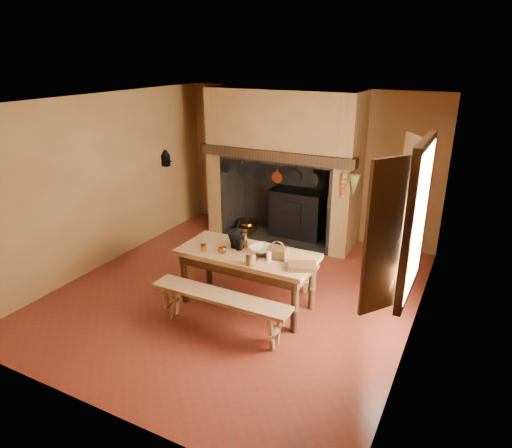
{
  "coord_description": "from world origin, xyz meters",
  "views": [
    {
      "loc": [
        3.01,
        -5.29,
        3.4
      ],
      "look_at": [
        0.15,
        0.3,
        1.02
      ],
      "focal_mm": 32.0,
      "sensor_mm": 36.0,
      "label": 1
    }
  ],
  "objects": [
    {
      "name": "ceiling",
      "position": [
        0.0,
        0.0,
        2.8
      ],
      "size": [
        5.5,
        5.5,
        0.0
      ],
      "primitive_type": "plane",
      "rotation": [
        3.14,
        0.0,
        0.0
      ],
      "color": "silver",
      "rests_on": "back_wall"
    },
    {
      "name": "wall_coffee_mill",
      "position": [
        -2.42,
        1.55,
        1.52
      ],
      "size": [
        0.23,
        0.16,
        0.31
      ],
      "color": "black",
      "rests_on": "wall_left"
    },
    {
      "name": "brass_cup",
      "position": [
        0.04,
        -0.47,
        0.87
      ],
      "size": [
        0.14,
        0.14,
        0.09
      ],
      "primitive_type": "imported",
      "rotation": [
        0.0,
        0.0,
        -0.26
      ],
      "color": "#BD782B",
      "rests_on": "work_table"
    },
    {
      "name": "bench_front",
      "position": [
        0.31,
        -1.0,
        0.4
      ],
      "size": [
        1.89,
        0.33,
        0.53
      ],
      "color": "#AD784F",
      "rests_on": "floor"
    },
    {
      "name": "brass_mug_b",
      "position": [
        0.2,
        -0.15,
        0.87
      ],
      "size": [
        0.09,
        0.09,
        0.09
      ],
      "primitive_type": "cylinder",
      "rotation": [
        0.0,
        0.0,
        -0.03
      ],
      "color": "#BD782B",
      "rests_on": "work_table"
    },
    {
      "name": "hanging_pans",
      "position": [
        -0.34,
        1.81,
        1.36
      ],
      "size": [
        1.92,
        0.29,
        0.27
      ],
      "color": "black",
      "rests_on": "chimney_breast"
    },
    {
      "name": "wall_right",
      "position": [
        2.5,
        0.0,
        1.4
      ],
      "size": [
        0.02,
        5.5,
        2.8
      ],
      "primitive_type": "cube",
      "color": "olive",
      "rests_on": "floor"
    },
    {
      "name": "window",
      "position": [
        2.35,
        -0.4,
        1.7
      ],
      "size": [
        0.39,
        1.75,
        1.76
      ],
      "color": "white",
      "rests_on": "wall_right"
    },
    {
      "name": "herb_bunch",
      "position": [
        1.18,
        1.79,
        1.38
      ],
      "size": [
        0.2,
        0.2,
        0.35
      ],
      "primitive_type": "cone",
      "rotation": [
        3.14,
        0.0,
        0.0
      ],
      "color": "brown",
      "rests_on": "chimney_breast"
    },
    {
      "name": "coffee_grinder",
      "position": [
        0.1,
        -0.08,
        0.91
      ],
      "size": [
        0.19,
        0.15,
        0.21
      ],
      "rotation": [
        0.0,
        0.0,
        -0.14
      ],
      "color": "#3A2512",
      "rests_on": "work_table"
    },
    {
      "name": "floor",
      "position": [
        0.0,
        0.0,
        0.0
      ],
      "size": [
        5.5,
        5.5,
        0.0
      ],
      "primitive_type": "plane",
      "color": "maroon",
      "rests_on": "ground"
    },
    {
      "name": "wall_front",
      "position": [
        0.0,
        -2.75,
        1.4
      ],
      "size": [
        5.0,
        0.02,
        2.8
      ],
      "primitive_type": "cube",
      "color": "olive",
      "rests_on": "floor"
    },
    {
      "name": "back_wall",
      "position": [
        0.0,
        2.75,
        1.4
      ],
      "size": [
        5.0,
        0.02,
        2.8
      ],
      "primitive_type": "cube",
      "color": "olive",
      "rests_on": "floor"
    },
    {
      "name": "bench_back",
      "position": [
        0.31,
        0.46,
        0.32
      ],
      "size": [
        1.52,
        0.27,
        0.43
      ],
      "color": "#AD784F",
      "rests_on": "floor"
    },
    {
      "name": "onion_string",
      "position": [
        1.0,
        1.79,
        1.33
      ],
      "size": [
        0.12,
        0.1,
        0.46
      ],
      "primitive_type": null,
      "color": "#94481B",
      "rests_on": "chimney_breast"
    },
    {
      "name": "chimney_breast",
      "position": [
        -0.3,
        2.31,
        1.81
      ],
      "size": [
        2.95,
        0.96,
        2.8
      ],
      "color": "olive",
      "rests_on": "floor"
    },
    {
      "name": "mortar_small",
      "position": [
        0.17,
        -0.24,
        0.92
      ],
      "size": [
        0.17,
        0.17,
        0.3
      ],
      "rotation": [
        0.0,
        0.0,
        -0.01
      ],
      "color": "black",
      "rests_on": "work_table"
    },
    {
      "name": "wooden_tray",
      "position": [
        1.17,
        -0.4,
        0.86
      ],
      "size": [
        0.42,
        0.37,
        0.06
      ],
      "primitive_type": "cube",
      "rotation": [
        0.0,
        0.0,
        0.42
      ],
      "color": "#3A2512",
      "rests_on": "work_table"
    },
    {
      "name": "wicker_basket",
      "position": [
        0.76,
        -0.25,
        0.91
      ],
      "size": [
        0.27,
        0.21,
        0.25
      ],
      "rotation": [
        0.0,
        0.0,
        0.1
      ],
      "color": "#493216",
      "rests_on": "work_table"
    },
    {
      "name": "work_table",
      "position": [
        0.31,
        -0.27,
        0.7
      ],
      "size": [
        1.91,
        0.85,
        0.83
      ],
      "color": "#AD784F",
      "rests_on": "floor"
    },
    {
      "name": "mortar_large",
      "position": [
        0.09,
        -0.19,
        0.96
      ],
      "size": [
        0.24,
        0.24,
        0.41
      ],
      "rotation": [
        0.0,
        0.0,
        -0.06
      ],
      "color": "black",
      "rests_on": "work_table"
    },
    {
      "name": "stoneware_crock",
      "position": [
        0.53,
        -0.59,
        0.91
      ],
      "size": [
        0.14,
        0.14,
        0.16
      ],
      "primitive_type": "cylinder",
      "rotation": [
        0.0,
        0.0,
        0.12
      ],
      "color": "brown",
      "rests_on": "work_table"
    },
    {
      "name": "mixing_bowl",
      "position": [
        0.5,
        -0.19,
        0.87
      ],
      "size": [
        0.45,
        0.45,
        0.08
      ],
      "primitive_type": "imported",
      "rotation": [
        0.0,
        0.0,
        -0.39
      ],
      "color": "beige",
      "rests_on": "work_table"
    },
    {
      "name": "iron_range",
      "position": [
        -0.04,
        2.45,
        0.48
      ],
      "size": [
        1.12,
        0.55,
        1.6
      ],
      "color": "black",
      "rests_on": "floor"
    },
    {
      "name": "glass_jar",
      "position": [
        0.69,
        -0.39,
        0.89
      ],
      "size": [
        0.09,
        0.09,
        0.13
      ],
      "primitive_type": "cylinder",
      "rotation": [
        0.0,
        0.0,
        -0.25
      ],
      "color": "beige",
      "rests_on": "work_table"
    },
    {
      "name": "hearth_pans",
      "position": [
        -1.05,
        2.22,
        0.09
      ],
      "size": [
        0.51,
        0.62,
        0.2
      ],
      "color": "#BD782B",
      "rests_on": "floor"
    },
    {
      "name": "wall_left",
      "position": [
        -2.5,
        0.0,
        1.4
      ],
      "size": [
        0.02,
        5.5,
        2.8
      ],
      "primitive_type": "cube",
      "color": "olive",
      "rests_on": "floor"
    },
    {
      "name": "brass_mug_a",
      "position": [
        -0.24,
        -0.51,
        0.87
      ],
      "size": [
        0.1,
        0.1,
        0.09
      ],
      "primitive_type": "cylinder",
      "rotation": [
        0.0,
        0.0,
        -0.17
      ],
      "color": "#BD782B",
      "rests_on": "work_table"
    }
  ]
}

